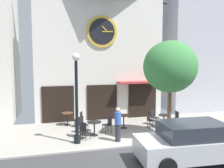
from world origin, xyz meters
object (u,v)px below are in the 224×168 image
at_px(cafe_table_center_left, 94,125).
at_px(parked_car_silver, 192,142).
at_px(cafe_chair_facing_wall, 77,126).
at_px(cafe_chair_under_awning, 175,118).
at_px(street_lamp, 77,98).
at_px(pedestrian_blue, 118,124).
at_px(cafe_chair_near_lamp, 150,119).
at_px(cafe_chair_facing_street, 108,123).
at_px(cafe_chair_left_end, 84,129).
at_px(cafe_table_center_right, 67,117).
at_px(cafe_table_near_curb, 124,119).
at_px(cafe_chair_curbside, 80,118).
at_px(cafe_chair_corner, 154,116).
at_px(cafe_table_center, 164,119).
at_px(cafe_chair_mid_row, 82,123).
at_px(street_tree, 170,67).

bearing_deg(cafe_table_center_left, parked_car_silver, -52.66).
xyz_separation_m(cafe_chair_facing_wall, cafe_chair_under_awning, (5.84, 0.42, 0.00)).
xyz_separation_m(street_lamp, cafe_chair_under_awning, (5.95, 1.37, -1.63)).
height_order(pedestrian_blue, parked_car_silver, pedestrian_blue).
bearing_deg(cafe_chair_near_lamp, pedestrian_blue, -145.14).
distance_m(cafe_chair_facing_street, cafe_chair_left_end, 1.59).
height_order(cafe_table_center_right, cafe_table_near_curb, cafe_table_center_right).
bearing_deg(cafe_chair_facing_street, cafe_table_center_left, -163.03).
bearing_deg(cafe_chair_curbside, cafe_table_near_curb, -20.50).
height_order(cafe_table_near_curb, pedestrian_blue, pedestrian_blue).
xyz_separation_m(cafe_chair_facing_street, cafe_chair_corner, (3.07, 0.89, 0.00)).
xyz_separation_m(cafe_table_center, cafe_chair_facing_wall, (-5.05, -0.35, 0.02)).
distance_m(cafe_chair_mid_row, parked_car_silver, 5.93).
bearing_deg(cafe_chair_under_awning, cafe_chair_facing_street, -176.91).
bearing_deg(street_lamp, cafe_chair_facing_wall, 82.98).
height_order(cafe_chair_facing_wall, pedestrian_blue, pedestrian_blue).
xyz_separation_m(cafe_chair_near_lamp, parked_car_silver, (-0.25, -4.59, 0.23)).
height_order(cafe_table_center, cafe_chair_mid_row, cafe_chair_mid_row).
bearing_deg(cafe_chair_facing_street, cafe_table_near_curb, 31.03).
relative_size(cafe_table_near_curb, pedestrian_blue, 0.46).
relative_size(street_lamp, pedestrian_blue, 2.55).
relative_size(cafe_table_center, pedestrian_blue, 0.45).
height_order(cafe_table_center_right, cafe_table_center_left, cafe_table_center_right).
height_order(cafe_table_near_curb, cafe_chair_near_lamp, cafe_chair_near_lamp).
distance_m(street_tree, cafe_chair_near_lamp, 3.55).
xyz_separation_m(street_tree, cafe_table_near_curb, (-1.73, 2.15, -3.03)).
relative_size(street_tree, cafe_table_center, 6.47).
bearing_deg(cafe_chair_under_awning, cafe_chair_mid_row, 178.67).
bearing_deg(cafe_chair_mid_row, parked_car_silver, -51.95).
relative_size(cafe_table_near_curb, cafe_chair_curbside, 0.85).
bearing_deg(cafe_chair_corner, street_lamp, -157.26).
relative_size(cafe_table_center_left, cafe_chair_facing_street, 0.83).
bearing_deg(cafe_table_center, cafe_table_center_left, -174.50).
xyz_separation_m(street_lamp, cafe_chair_curbside, (0.44, 2.70, -1.63)).
bearing_deg(street_lamp, cafe_table_center_right, 93.98).
bearing_deg(cafe_chair_under_awning, parked_car_silver, -112.24).
bearing_deg(cafe_chair_facing_street, cafe_chair_under_awning, 3.09).
xyz_separation_m(street_lamp, cafe_table_center, (5.17, 1.30, -1.65)).
relative_size(cafe_table_center_right, cafe_chair_near_lamp, 0.85).
distance_m(street_tree, cafe_table_center_left, 4.90).
bearing_deg(cafe_table_near_curb, cafe_table_center_left, -154.62).
relative_size(cafe_table_center, parked_car_silver, 0.17).
distance_m(cafe_table_near_curb, cafe_chair_facing_wall, 2.88).
xyz_separation_m(street_lamp, cafe_chair_facing_street, (1.80, 1.15, -1.63)).
bearing_deg(cafe_table_center, cafe_chair_corner, 112.31).
distance_m(street_tree, cafe_chair_mid_row, 5.49).
bearing_deg(street_lamp, cafe_chair_left_end, 43.52).
distance_m(pedestrian_blue, parked_car_silver, 3.62).
bearing_deg(cafe_chair_near_lamp, cafe_table_near_curb, 165.74).
bearing_deg(cafe_chair_mid_row, cafe_chair_corner, 6.98).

